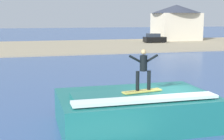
{
  "coord_description": "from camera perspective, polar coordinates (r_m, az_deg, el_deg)",
  "views": [
    {
      "loc": [
        -6.26,
        -13.18,
        4.88
      ],
      "look_at": [
        -1.66,
        4.13,
        1.89
      ],
      "focal_mm": 51.4,
      "sensor_mm": 36.0,
      "label": 1
    }
  ],
  "objects": [
    {
      "name": "surfer",
      "position": [
        13.97,
        5.62,
        0.49
      ],
      "size": [
        1.33,
        0.32,
        1.8
      ],
      "color": "black",
      "rests_on": "surfboard"
    },
    {
      "name": "ground_plane",
      "position": [
        15.38,
        10.12,
        -9.17
      ],
      "size": [
        260.0,
        260.0,
        0.0
      ],
      "primitive_type": "plane",
      "color": "#3E5D95"
    },
    {
      "name": "surfboard",
      "position": [
        14.09,
        5.39,
        -3.76
      ],
      "size": [
        1.86,
        0.68,
        0.06
      ],
      "color": "#EAD159",
      "rests_on": "wave_crest"
    },
    {
      "name": "shoreline_bank",
      "position": [
        53.02,
        -8.06,
        4.2
      ],
      "size": [
        120.0,
        24.23,
        0.19
      ],
      "color": "tan",
      "rests_on": "ground_plane"
    },
    {
      "name": "car_far_shore",
      "position": [
        59.45,
        7.53,
        5.6
      ],
      "size": [
        3.92,
        2.3,
        1.86
      ],
      "color": "black",
      "rests_on": "ground_plane"
    },
    {
      "name": "wave_crest",
      "position": [
        14.55,
        4.21,
        -6.95
      ],
      "size": [
        6.81,
        4.28,
        1.63
      ],
      "color": "#1C726C",
      "rests_on": "ground_plane"
    },
    {
      "name": "house_gabled_white",
      "position": [
        67.18,
        11.31,
        8.54
      ],
      "size": [
        10.1,
        10.1,
        7.26
      ],
      "color": "beige",
      "rests_on": "ground_plane"
    }
  ]
}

